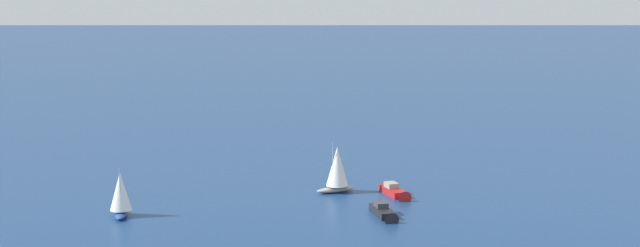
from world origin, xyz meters
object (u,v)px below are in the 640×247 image
at_px(sailboat_far_stbd, 337,169).
at_px(sailboat_near_centre, 121,194).
at_px(motorboat_far_port, 384,213).
at_px(motorboat_offshore, 395,192).

bearing_deg(sailboat_far_stbd, sailboat_near_centre, -88.70).
relative_size(sailboat_near_centre, motorboat_far_port, 0.88).
xyz_separation_m(motorboat_far_port, sailboat_far_stbd, (-21.08, 0.21, 4.08)).
distance_m(sailboat_near_centre, motorboat_offshore, 54.39).
bearing_deg(sailboat_near_centre, motorboat_far_port, 65.59).
xyz_separation_m(motorboat_far_port, motorboat_offshore, (-13.15, 9.61, 0.02)).
bearing_deg(sailboat_far_stbd, motorboat_offshore, 49.82).
relative_size(motorboat_far_port, motorboat_offshore, 0.99).
relative_size(motorboat_far_port, sailboat_far_stbd, 0.99).
bearing_deg(motorboat_offshore, motorboat_far_port, -36.16).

